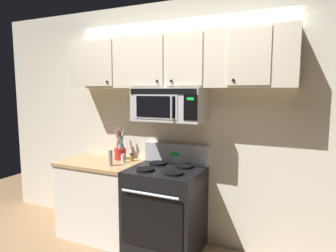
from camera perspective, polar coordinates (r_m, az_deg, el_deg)
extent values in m
cube|color=silver|center=(3.40, 2.11, 0.56)|extent=(5.20, 0.10, 2.70)
cube|color=black|center=(3.30, -0.53, -15.83)|extent=(0.76, 0.64, 0.90)
cube|color=black|center=(3.04, -3.29, -18.14)|extent=(0.67, 0.01, 0.52)
cylinder|color=#B7BABF|center=(2.90, -3.61, -12.99)|extent=(0.61, 0.03, 0.03)
cube|color=#B7BABF|center=(3.38, 1.53, -5.32)|extent=(0.76, 0.07, 0.22)
cube|color=#19D83F|center=(3.35, 1.29, -5.44)|extent=(0.10, 0.00, 0.04)
cylinder|color=black|center=(3.10, -4.35, -8.33)|extent=(0.19, 0.19, 0.02)
cylinder|color=black|center=(2.97, 1.12, -9.04)|extent=(0.19, 0.19, 0.02)
cylinder|color=black|center=(3.34, -2.00, -7.20)|extent=(0.19, 0.19, 0.02)
cylinder|color=black|center=(3.22, 3.14, -7.78)|extent=(0.19, 0.19, 0.02)
cube|color=#B7BABF|center=(3.16, 0.42, 4.16)|extent=(0.76, 0.39, 0.35)
cube|color=black|center=(2.98, -1.17, 6.68)|extent=(0.73, 0.01, 0.06)
cube|color=#B7BABF|center=(3.02, -2.44, 3.73)|extent=(0.49, 0.01, 0.25)
cube|color=black|center=(3.02, -2.45, 3.73)|extent=(0.44, 0.01, 0.22)
cube|color=black|center=(2.86, 4.35, 3.54)|extent=(0.14, 0.01, 0.25)
cube|color=#19D83F|center=(2.85, 4.33, 5.24)|extent=(0.07, 0.00, 0.03)
cylinder|color=#B7BABF|center=(2.91, 0.65, 3.62)|extent=(0.02, 0.02, 0.23)
cube|color=beige|center=(3.20, 0.65, 12.26)|extent=(2.50, 0.33, 0.55)
cube|color=beige|center=(3.48, -13.40, 11.65)|extent=(0.38, 0.01, 0.51)
sphere|color=black|center=(3.38, -11.69, 8.36)|extent=(0.03, 0.03, 0.03)
cube|color=beige|center=(3.14, -4.24, 12.34)|extent=(0.38, 0.01, 0.51)
sphere|color=black|center=(3.05, -2.17, 8.65)|extent=(0.03, 0.03, 0.03)
cube|color=beige|center=(2.96, 3.07, 12.67)|extent=(0.38, 0.01, 0.51)
sphere|color=black|center=(2.99, 0.60, 8.69)|extent=(0.03, 0.03, 0.03)
cube|color=beige|center=(2.79, 15.28, 12.78)|extent=(0.38, 0.01, 0.51)
sphere|color=black|center=(2.79, 12.44, 8.65)|extent=(0.03, 0.03, 0.03)
cube|color=white|center=(3.73, -12.55, -13.56)|extent=(0.90, 0.62, 0.86)
cube|color=tan|center=(3.60, -12.75, -6.83)|extent=(0.93, 0.65, 0.03)
cylinder|color=red|center=(3.62, -9.20, -5.30)|extent=(0.14, 0.14, 0.13)
cylinder|color=red|center=(3.61, -9.69, -2.95)|extent=(0.04, 0.03, 0.28)
cylinder|color=tan|center=(3.58, -8.83, -2.92)|extent=(0.09, 0.03, 0.29)
cylinder|color=teal|center=(3.57, -8.84, -2.82)|extent=(0.05, 0.05, 0.31)
cylinder|color=#BCBCC1|center=(3.58, -9.57, -2.96)|extent=(0.06, 0.07, 0.29)
cylinder|color=black|center=(3.59, -8.80, -3.21)|extent=(0.05, 0.04, 0.26)
cylinder|color=#A87A47|center=(3.60, -9.33, -2.71)|extent=(0.05, 0.08, 0.32)
cylinder|color=silver|center=(3.60, -9.18, -3.32)|extent=(0.04, 0.09, 0.25)
cylinder|color=white|center=(3.45, -8.65, -6.31)|extent=(0.05, 0.05, 0.08)
cylinder|color=#B7BABF|center=(3.44, -8.66, -5.50)|extent=(0.04, 0.04, 0.02)
cylinder|color=#B7B2A8|center=(3.32, -11.06, -6.04)|extent=(0.05, 0.05, 0.18)
cylinder|color=olive|center=(3.51, -7.00, -6.10)|extent=(0.05, 0.05, 0.08)
cylinder|color=black|center=(3.50, -7.01, -5.36)|extent=(0.04, 0.04, 0.02)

